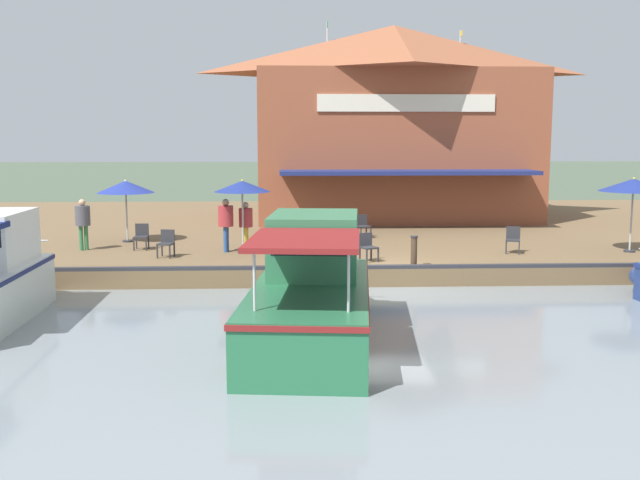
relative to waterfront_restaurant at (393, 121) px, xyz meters
The scene contains 18 objects.
ground_plane 14.52m from the waterfront_restaurant, ahead, with size 220.00×220.00×0.00m, color #4C5B47.
quay_deck 5.73m from the waterfront_restaurant, 39.96° to the right, with size 22.00×56.00×0.60m, color brown.
quay_edge_fender 14.21m from the waterfront_restaurant, ahead, with size 0.20×50.40×0.10m, color #2D2D33.
waterfront_restaurant is the anchor object (origin of this frame).
patio_umbrella_back_row 12.62m from the waterfront_restaurant, 30.23° to the left, with size 2.15×2.15×2.42m.
patio_umbrella_by_entrance 12.30m from the waterfront_restaurant, 31.42° to the right, with size 1.81×1.81×2.36m.
patio_umbrella_mid_patio_left 13.33m from the waterfront_restaurant, 53.82° to the right, with size 2.01×2.01×2.22m.
cafe_chair_beside_entrance 13.01m from the waterfront_restaurant, 11.44° to the right, with size 0.59×0.59×0.85m.
cafe_chair_under_first_umbrella 11.74m from the waterfront_restaurant, 12.42° to the left, with size 0.55×0.55×0.85m.
cafe_chair_mid_patio 14.16m from the waterfront_restaurant, 45.60° to the right, with size 0.44×0.44×0.85m.
cafe_chair_back_row_seat 14.62m from the waterfront_restaurant, 37.77° to the right, with size 0.52×0.52×0.85m.
cafe_chair_facing_river 8.31m from the waterfront_restaurant, 16.52° to the right, with size 0.56×0.56×0.85m.
person_mid_patio 12.69m from the waterfront_restaurant, 34.06° to the right, with size 0.49×0.49×1.73m.
person_at_quay_edge 15.42m from the waterfront_restaurant, 50.36° to the right, with size 0.48×0.48×1.69m.
person_near_entrance 12.15m from the waterfront_restaurant, 32.33° to the right, with size 0.45×0.45×1.60m.
motorboat_mid_row 18.96m from the waterfront_restaurant, 13.38° to the right, with size 7.66×3.04×2.55m.
mooring_post 13.76m from the waterfront_restaurant, ahead, with size 0.22×0.22×0.90m.
tree_downstream_bank 5.82m from the waterfront_restaurant, 136.41° to the left, with size 4.59×4.37×6.33m.
Camera 1 is at (19.68, -2.73, 4.27)m, focal length 40.00 mm.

